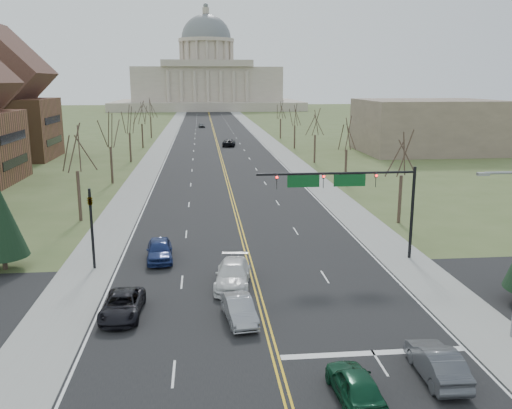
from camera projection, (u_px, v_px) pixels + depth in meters
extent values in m
plane|color=#485B2D|center=(273.00, 348.00, 27.94)|extent=(600.00, 600.00, 0.00)
cube|color=black|center=(215.00, 137.00, 134.64)|extent=(20.00, 380.00, 0.01)
cube|color=black|center=(261.00, 302.00, 33.76)|extent=(120.00, 14.00, 0.01)
cube|color=gray|center=(167.00, 137.00, 133.46)|extent=(4.00, 380.00, 0.03)
cube|color=gray|center=(263.00, 136.00, 135.81)|extent=(4.00, 380.00, 0.03)
cube|color=gold|center=(215.00, 137.00, 134.64)|extent=(0.42, 380.00, 0.01)
cube|color=silver|center=(176.00, 137.00, 133.68)|extent=(0.15, 380.00, 0.01)
cube|color=silver|center=(254.00, 136.00, 135.59)|extent=(0.15, 380.00, 0.01)
cube|color=silver|center=(373.00, 353.00, 27.46)|extent=(9.50, 0.50, 0.01)
cube|color=#BFB09F|center=(208.00, 105.00, 269.99)|extent=(90.00, 60.00, 4.00)
cube|color=#BFB09F|center=(207.00, 84.00, 267.77)|extent=(70.00, 40.00, 16.00)
cube|color=#BFB09F|center=(207.00, 63.00, 245.77)|extent=(42.00, 3.00, 3.00)
cylinder|color=#BFB09F|center=(207.00, 55.00, 264.65)|extent=(24.00, 24.00, 12.00)
cylinder|color=#BFB09F|center=(206.00, 40.00, 263.14)|extent=(27.00, 27.00, 1.60)
ellipsoid|color=slate|center=(206.00, 39.00, 262.96)|extent=(24.00, 24.00, 22.80)
cylinder|color=#BFB09F|center=(206.00, 11.00, 260.09)|extent=(3.20, 3.20, 3.00)
sphere|color=slate|center=(206.00, 6.00, 259.58)|extent=(2.40, 2.40, 2.40)
cylinder|color=black|center=(412.00, 213.00, 41.46)|extent=(0.24, 0.24, 7.20)
cylinder|color=black|center=(337.00, 173.00, 40.16)|extent=(12.00, 0.18, 0.18)
imported|color=black|center=(376.00, 180.00, 40.57)|extent=(0.35, 0.40, 1.10)
sphere|color=#FF0C0C|center=(377.00, 176.00, 40.35)|extent=(0.18, 0.18, 0.18)
imported|color=black|center=(323.00, 181.00, 40.18)|extent=(0.35, 0.40, 1.10)
sphere|color=#FF0C0C|center=(324.00, 176.00, 39.96)|extent=(0.18, 0.18, 0.18)
imported|color=black|center=(277.00, 182.00, 39.84)|extent=(0.35, 0.40, 1.10)
sphere|color=#FF0C0C|center=(277.00, 177.00, 39.62)|extent=(0.18, 0.18, 0.18)
cube|color=#0C4C1E|center=(350.00, 180.00, 40.38)|extent=(2.40, 0.12, 0.90)
cube|color=#0C4C1E|center=(303.00, 181.00, 40.03)|extent=(2.40, 0.12, 0.90)
cylinder|color=black|center=(92.00, 229.00, 39.24)|extent=(0.20, 0.20, 6.00)
imported|color=black|center=(90.00, 199.00, 38.75)|extent=(0.32, 0.36, 0.99)
cylinder|color=gray|center=(508.00, 173.00, 27.09)|extent=(2.40, 0.14, 0.14)
cube|color=gray|center=(483.00, 174.00, 26.97)|extent=(0.60, 0.25, 0.15)
cylinder|color=#3A2A22|center=(400.00, 199.00, 52.22)|extent=(0.32, 0.32, 4.68)
cylinder|color=#3A2A22|center=(79.00, 196.00, 53.03)|extent=(0.32, 0.32, 4.95)
cylinder|color=#3A2A22|center=(346.00, 167.00, 71.62)|extent=(0.32, 0.32, 4.68)
cylinder|color=#3A2A22|center=(112.00, 165.00, 72.43)|extent=(0.32, 0.32, 4.95)
cylinder|color=#3A2A22|center=(315.00, 149.00, 91.02)|extent=(0.32, 0.32, 4.68)
cylinder|color=#3A2A22|center=(130.00, 148.00, 91.83)|extent=(0.32, 0.32, 4.95)
cylinder|color=#3A2A22|center=(295.00, 137.00, 110.42)|extent=(0.32, 0.32, 4.68)
cylinder|color=#3A2A22|center=(142.00, 136.00, 111.23)|extent=(0.32, 0.32, 4.95)
cylinder|color=#3A2A22|center=(280.00, 129.00, 129.81)|extent=(0.32, 0.32, 4.68)
cylinder|color=#3A2A22|center=(151.00, 128.00, 130.63)|extent=(0.32, 0.32, 4.95)
cylinder|color=#3A2A22|center=(5.00, 263.00, 39.65)|extent=(0.36, 0.36, 1.00)
cone|color=black|center=(0.00, 220.00, 38.92)|extent=(3.64, 3.64, 5.50)
cube|color=black|center=(16.00, 162.00, 73.02)|extent=(0.10, 9.80, 1.20)
cube|color=black|center=(13.00, 137.00, 72.28)|extent=(0.10, 9.80, 1.20)
cube|color=brown|center=(3.00, 129.00, 94.83)|extent=(17.00, 14.00, 10.50)
cube|color=black|center=(55.00, 141.00, 96.14)|extent=(0.10, 9.80, 1.20)
cube|color=black|center=(53.00, 120.00, 95.32)|extent=(0.10, 9.80, 1.20)
cube|color=#6D5C4D|center=(427.00, 126.00, 104.46)|extent=(25.00, 20.00, 10.00)
imported|color=#0D3C24|center=(355.00, 385.00, 23.25)|extent=(1.94, 4.40, 1.47)
imported|color=#47494E|center=(437.00, 362.00, 25.04)|extent=(1.71, 4.61, 1.51)
imported|color=gray|center=(239.00, 309.00, 30.99)|extent=(2.03, 4.40, 1.40)
imported|color=black|center=(122.00, 305.00, 31.65)|extent=(2.37, 4.88, 1.34)
imported|color=silver|center=(233.00, 275.00, 36.29)|extent=(2.91, 5.75, 1.60)
imported|color=navy|center=(160.00, 250.00, 41.55)|extent=(2.26, 4.91, 1.63)
imported|color=black|center=(229.00, 143.00, 114.61)|extent=(3.13, 5.75, 1.53)
imported|color=#4D4F55|center=(201.00, 125.00, 160.59)|extent=(2.13, 4.15, 1.35)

